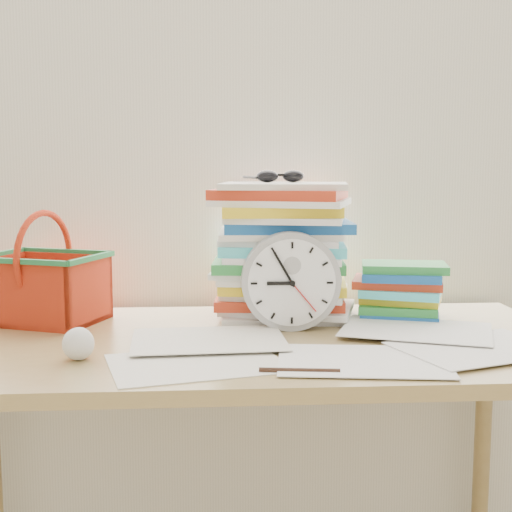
{
  "coord_description": "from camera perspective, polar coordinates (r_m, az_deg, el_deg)",
  "views": [
    {
      "loc": [
        -0.08,
        0.1,
        1.12
      ],
      "look_at": [
        0.02,
        1.6,
        0.93
      ],
      "focal_mm": 50.0,
      "sensor_mm": 36.0,
      "label": 1
    }
  ],
  "objects": [
    {
      "name": "book_stack",
      "position": [
        1.76,
        11.38,
        -2.76
      ],
      "size": [
        0.28,
        0.25,
        0.14
      ],
      "primitive_type": null,
      "rotation": [
        0.0,
        0.0,
        -0.31
      ],
      "color": "white",
      "rests_on": "desk"
    },
    {
      "name": "clock",
      "position": [
        1.61,
        2.8,
        -2.02
      ],
      "size": [
        0.22,
        0.04,
        0.22
      ],
      "primitive_type": "cylinder",
      "rotation": [
        1.57,
        0.0,
        0.0
      ],
      "color": "#A0A0A0",
      "rests_on": "desk"
    },
    {
      "name": "pen",
      "position": [
        1.3,
        3.5,
        -9.14
      ],
      "size": [
        0.15,
        0.03,
        0.01
      ],
      "primitive_type": "cylinder",
      "rotation": [
        0.0,
        1.57,
        -0.13
      ],
      "color": "black",
      "rests_on": "desk"
    },
    {
      "name": "curtain",
      "position": [
        1.89,
        -1.25,
        12.73
      ],
      "size": [
        2.4,
        0.01,
        2.5
      ],
      "primitive_type": "cube",
      "color": "white",
      "rests_on": "room_shell"
    },
    {
      "name": "desk",
      "position": [
        1.57,
        -0.56,
        -9.23
      ],
      "size": [
        1.4,
        0.7,
        0.75
      ],
      "color": "olive",
      "rests_on": "ground"
    },
    {
      "name": "crumpled_ball",
      "position": [
        1.42,
        -14.05,
        -6.8
      ],
      "size": [
        0.06,
        0.06,
        0.06
      ],
      "primitive_type": "sphere",
      "color": "white",
      "rests_on": "desk"
    },
    {
      "name": "paper_stack",
      "position": [
        1.73,
        2.17,
        0.44
      ],
      "size": [
        0.37,
        0.32,
        0.33
      ],
      "primitive_type": null,
      "rotation": [
        0.0,
        0.0,
        -0.16
      ],
      "color": "white",
      "rests_on": "desk"
    },
    {
      "name": "sunglasses",
      "position": [
        1.74,
        1.95,
        6.4
      ],
      "size": [
        0.16,
        0.15,
        0.03
      ],
      "primitive_type": null,
      "rotation": [
        0.0,
        0.0,
        0.26
      ],
      "color": "black",
      "rests_on": "paper_stack"
    },
    {
      "name": "scattered_papers",
      "position": [
        1.55,
        -0.57,
        -6.37
      ],
      "size": [
        1.26,
        0.42,
        0.02
      ],
      "primitive_type": null,
      "color": "white",
      "rests_on": "desk"
    },
    {
      "name": "basket",
      "position": [
        1.76,
        -16.55,
        -0.91
      ],
      "size": [
        0.32,
        0.28,
        0.26
      ],
      "primitive_type": null,
      "rotation": [
        0.0,
        0.0,
        -0.38
      ],
      "color": "red",
      "rests_on": "desk"
    }
  ]
}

